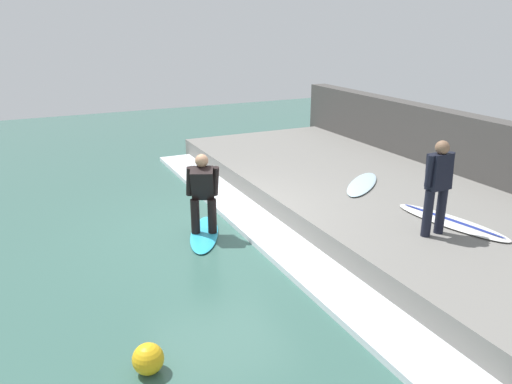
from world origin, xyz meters
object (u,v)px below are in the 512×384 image
surfboard_waiting_near (451,222)px  marker_buoy (148,359)px  surfboard_spare (362,184)px  surfer_riding (203,190)px  surfboard_riding (204,234)px  surfer_waiting_near (438,183)px

surfboard_waiting_near → marker_buoy: 5.57m
surfboard_spare → surfboard_waiting_near: bearing=-87.4°
surfboard_waiting_near → marker_buoy: size_ratio=6.02×
marker_buoy → surfer_riding: bearing=60.8°
surfboard_riding → marker_buoy: (-1.85, -3.31, 0.15)m
surfer_riding → marker_buoy: (-1.85, -3.31, -0.70)m
surfer_waiting_near → surfboard_spare: size_ratio=0.94×
surfboard_spare → marker_buoy: surfboard_spare is taller
surfboard_riding → surfboard_waiting_near: size_ratio=0.82×
surfboard_waiting_near → surfboard_spare: (-0.11, 2.34, -0.00)m
surfer_waiting_near → surfboard_waiting_near: (0.63, 0.21, -0.84)m
surfer_riding → surfer_waiting_near: surfer_waiting_near is taller
surfer_riding → surfboard_riding: bearing=176.4°
surfer_riding → surfboard_waiting_near: (3.63, -2.34, -0.38)m
surfer_waiting_near → marker_buoy: (-4.85, -0.76, -1.17)m
surfer_waiting_near → surfboard_spare: surfer_waiting_near is taller
surfer_riding → surfboard_spare: 3.54m
surfboard_spare → surfboard_riding: bearing=180.0°
surfer_riding → surfer_waiting_near: bearing=-40.4°
surfboard_waiting_near → surfboard_riding: bearing=147.2°
surfboard_riding → surfer_riding: surfer_riding is taller
surfer_riding → marker_buoy: 3.86m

